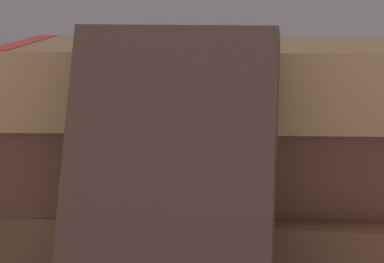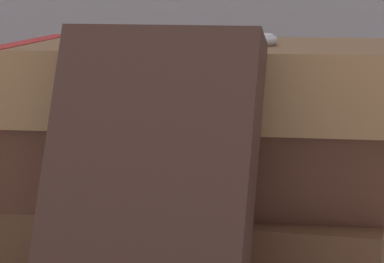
# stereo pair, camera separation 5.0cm
# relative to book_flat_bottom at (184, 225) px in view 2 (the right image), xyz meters

# --- Properties ---
(book_flat_bottom) EXTENTS (0.25, 0.16, 0.04)m
(book_flat_bottom) POSITION_rel_book_flat_bottom_xyz_m (0.00, 0.00, 0.00)
(book_flat_bottom) COLOR #4C2D1E
(book_flat_bottom) RESTS_ON ground_plane
(book_flat_middle) EXTENTS (0.24, 0.16, 0.05)m
(book_flat_middle) POSITION_rel_book_flat_bottom_xyz_m (0.01, 0.00, 0.05)
(book_flat_middle) COLOR #422319
(book_flat_middle) RESTS_ON book_flat_bottom
(book_flat_top) EXTENTS (0.23, 0.15, 0.04)m
(book_flat_top) POSITION_rel_book_flat_bottom_xyz_m (0.01, -0.01, 0.09)
(book_flat_top) COLOR brown
(book_flat_top) RESTS_ON book_flat_middle
(book_leaning_front) EXTENTS (0.10, 0.09, 0.15)m
(book_leaning_front) POSITION_rel_book_flat_bottom_xyz_m (0.01, -0.12, 0.05)
(book_leaning_front) COLOR #331E19
(book_leaning_front) RESTS_ON ground_plane
(pocket_watch) EXTENTS (0.05, 0.05, 0.01)m
(pocket_watch) POSITION_rel_book_flat_bottom_xyz_m (0.03, -0.02, 0.11)
(pocket_watch) COLOR silver
(pocket_watch) RESTS_ON book_flat_top
(reading_glasses) EXTENTS (0.10, 0.07, 0.00)m
(reading_glasses) POSITION_rel_book_flat_bottom_xyz_m (-0.01, 0.15, -0.02)
(reading_glasses) COLOR #4C3828
(reading_glasses) RESTS_ON ground_plane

